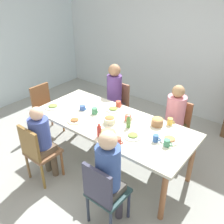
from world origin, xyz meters
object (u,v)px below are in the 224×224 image
at_px(cup_1, 128,118).
at_px(cup_7, 118,141).
at_px(bowl_2, 157,121).
at_px(cup_3, 156,138).
at_px(chair_1, 176,125).
at_px(cup_0, 167,143).
at_px(plate_3, 75,120).
at_px(bottle_0, 129,122).
at_px(plate_0, 113,109).
at_px(cup_6, 119,104).
at_px(person_1, 175,116).
at_px(person_0, 109,172).
at_px(bowl_1, 109,120).
at_px(cup_5, 170,122).
at_px(cup_4, 95,111).
at_px(chair_3, 117,104).
at_px(dining_table, 112,126).
at_px(person_4, 42,138).
at_px(chair_0, 104,192).
at_px(plate_1, 133,136).
at_px(bowl_0, 107,134).
at_px(plate_4, 53,106).
at_px(chair_2, 45,106).
at_px(bottle_1, 99,131).
at_px(chair_4, 38,151).
at_px(plate_2, 170,139).
at_px(cup_2, 82,108).

height_order(cup_1, cup_7, cup_7).
bearing_deg(bowl_2, cup_3, -63.10).
height_order(chair_1, cup_0, chair_1).
bearing_deg(plate_3, bottle_0, 26.86).
xyz_separation_m(plate_0, cup_6, (0.00, 0.13, 0.04)).
relative_size(chair_1, cup_6, 7.87).
bearing_deg(plate_0, person_1, 33.41).
distance_m(person_1, bowl_2, 0.50).
xyz_separation_m(bowl_2, bottle_0, (-0.28, -0.29, 0.03)).
height_order(person_0, cup_0, person_0).
bearing_deg(bowl_1, cup_5, 35.28).
xyz_separation_m(plate_0, cup_4, (-0.14, -0.26, 0.03)).
bearing_deg(chair_3, cup_1, -43.97).
xyz_separation_m(chair_1, bottle_0, (-0.31, -0.87, 0.35)).
relative_size(dining_table, chair_1, 2.60).
distance_m(bowl_2, cup_3, 0.38).
height_order(cup_0, cup_4, cup_4).
bearing_deg(person_4, chair_0, -4.55).
xyz_separation_m(plate_3, bowl_1, (0.41, 0.28, 0.04)).
bearing_deg(cup_7, plate_3, 176.78).
distance_m(plate_1, cup_5, 0.61).
distance_m(dining_table, plate_1, 0.47).
height_order(dining_table, bottle_0, bottle_0).
distance_m(bowl_0, cup_0, 0.74).
xyz_separation_m(person_1, plate_4, (-1.58, -1.03, 0.07)).
xyz_separation_m(person_0, plate_0, (-0.78, 1.07, 0.06)).
bearing_deg(bowl_1, bowl_2, 32.71).
distance_m(person_1, chair_2, 2.29).
bearing_deg(chair_3, plate_3, -81.86).
height_order(cup_4, bottle_1, bottle_1).
xyz_separation_m(cup_5, cup_6, (-0.87, -0.03, 0.00)).
height_order(chair_4, bottle_1, bottle_1).
xyz_separation_m(cup_3, cup_4, (-1.06, 0.05, 0.00)).
xyz_separation_m(chair_0, cup_0, (0.29, 0.84, 0.31)).
distance_m(chair_2, chair_4, 1.31).
bearing_deg(plate_2, person_1, 110.67).
distance_m(plate_2, cup_7, 0.65).
bearing_deg(bowl_1, plate_1, -9.98).
xyz_separation_m(person_0, plate_1, (-0.14, 0.66, 0.06)).
bearing_deg(cup_7, cup_4, 152.10).
bearing_deg(chair_1, plate_0, -142.17).
distance_m(cup_3, cup_4, 1.07).
bearing_deg(cup_5, bottle_1, -124.81).
bearing_deg(plate_2, bottle_0, -172.77).
xyz_separation_m(cup_0, cup_6, (-1.07, 0.44, 0.01)).
height_order(chair_1, cup_2, chair_1).
xyz_separation_m(chair_2, cup_1, (1.71, 0.16, 0.31)).
relative_size(cup_3, cup_4, 0.91).
bearing_deg(plate_4, bowl_1, 10.60).
bearing_deg(person_1, person_0, -90.00).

